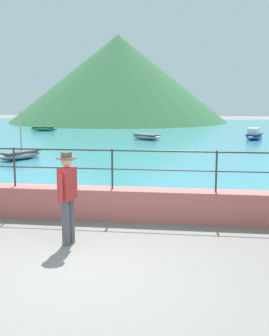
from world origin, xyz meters
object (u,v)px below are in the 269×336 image
(person_walking, at_px, (67,193))
(boat_0, at_px, (20,154))
(boat_5, at_px, (146,137))
(boat_3, at_px, (44,128))
(boat_4, at_px, (254,135))

(person_walking, relative_size, boat_0, 0.71)
(boat_0, height_order, boat_5, boat_0)
(person_walking, height_order, boat_3, boat_3)
(boat_5, bearing_deg, person_walking, -88.39)
(boat_3, height_order, boat_4, boat_3)
(person_walking, bearing_deg, boat_4, 72.93)
(boat_0, relative_size, boat_4, 1.00)
(person_walking, distance_m, boat_4, 21.76)
(boat_3, relative_size, boat_5, 0.98)
(person_walking, relative_size, boat_3, 0.76)
(boat_0, bearing_deg, boat_4, 42.37)
(person_walking, xyz_separation_m, boat_0, (-5.19, 10.24, -0.71))
(boat_0, distance_m, boat_3, 16.41)
(boat_3, height_order, boat_5, boat_3)
(person_walking, relative_size, boat_5, 0.74)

